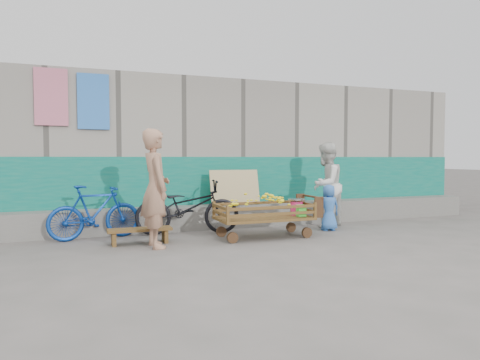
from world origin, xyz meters
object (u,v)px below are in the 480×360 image
object	(u,v)px
banana_cart	(262,208)
woman	(326,185)
bicycle_blue	(95,212)
child	(329,208)
bench	(140,232)
bicycle_dark	(188,207)
vendor_man	(155,188)

from	to	relation	value
banana_cart	woman	bearing A→B (deg)	20.75
bicycle_blue	child	bearing A→B (deg)	-108.72
banana_cart	bench	size ratio (longest dim) A/B	1.77
banana_cart	child	bearing A→B (deg)	8.64
bench	child	distance (m)	3.54
woman	child	world-z (taller)	woman
bicycle_dark	bench	bearing A→B (deg)	131.82
vendor_man	child	world-z (taller)	vendor_man
banana_cart	bicycle_blue	world-z (taller)	bicycle_blue
bench	bicycle_dark	xyz separation A→B (m)	(0.93, 0.59, 0.30)
child	bicycle_dark	distance (m)	2.66
vendor_man	woman	world-z (taller)	vendor_man
bench	vendor_man	distance (m)	0.83
bicycle_dark	bicycle_blue	size ratio (longest dim) A/B	1.21
bicycle_blue	vendor_man	bearing A→B (deg)	-149.58
bench	woman	world-z (taller)	woman
banana_cart	vendor_man	world-z (taller)	vendor_man
child	bench	bearing A→B (deg)	5.04
woman	bicycle_dark	size ratio (longest dim) A/B	0.90
vendor_man	woman	xyz separation A→B (m)	(3.51, 0.79, -0.07)
bench	woman	size ratio (longest dim) A/B	0.60
woman	bicycle_dark	xyz separation A→B (m)	(-2.79, 0.14, -0.35)
vendor_man	child	bearing A→B (deg)	-89.11
child	bicycle_dark	xyz separation A→B (m)	(-2.60, 0.54, 0.05)
child	bicycle_blue	distance (m)	4.23
banana_cart	child	xyz separation A→B (m)	(1.47, 0.22, -0.08)
child	banana_cart	bearing A→B (deg)	12.94
vendor_man	bicycle_blue	distance (m)	1.40
vendor_man	woman	distance (m)	3.60
vendor_man	bicycle_blue	world-z (taller)	vendor_man
child	bicycle_dark	world-z (taller)	bicycle_dark
vendor_man	bicycle_dark	world-z (taller)	vendor_man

